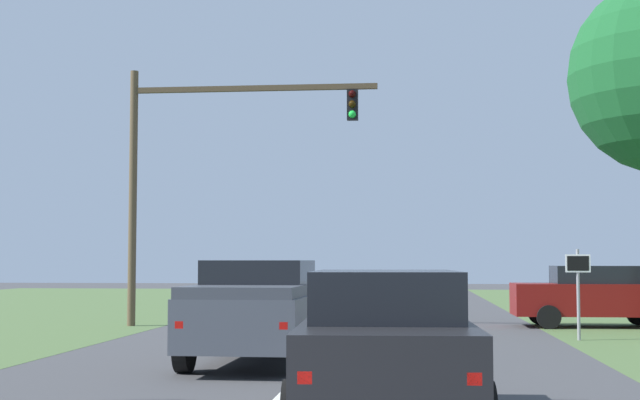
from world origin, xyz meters
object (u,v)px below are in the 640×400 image
Objects in this scene: traffic_light at (196,156)px; red_suv_near at (386,343)px; pickup_truck_lead at (261,310)px; keep_moving_sign at (578,282)px; crossing_suv_far at (596,295)px.

red_suv_near is at bearing -68.73° from traffic_light.
pickup_truck_lead is 2.50× the size of keep_moving_sign.
pickup_truck_lead reaches higher than red_suv_near.
red_suv_near is 0.99× the size of crossing_suv_far.
crossing_suv_far is at bearing 71.13° from red_suv_near.
keep_moving_sign is at bearing -19.55° from traffic_light.
red_suv_near is at bearing -108.87° from crossing_suv_far.
traffic_light reaches higher than keep_moving_sign.
pickup_truck_lead is at bearing -140.39° from keep_moving_sign.
keep_moving_sign is (4.35, 11.96, 0.46)m from red_suv_near.
pickup_truck_lead reaches higher than crossing_suv_far.
traffic_light is at bearing -175.58° from crossing_suv_far.
traffic_light is 1.63× the size of crossing_suv_far.
crossing_suv_far is at bearing 4.42° from traffic_light.
red_suv_near is at bearing -67.73° from pickup_truck_lead.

